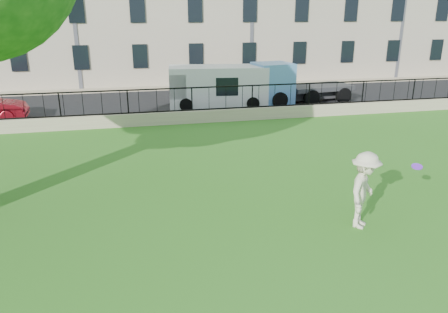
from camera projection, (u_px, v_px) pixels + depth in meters
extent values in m
plane|color=#32761C|center=(272.00, 246.00, 10.11)|extent=(120.00, 120.00, 0.00)
cube|color=tan|center=(192.00, 117.00, 21.11)|extent=(50.00, 0.40, 0.60)
cube|color=black|center=(192.00, 110.00, 21.00)|extent=(50.00, 0.05, 0.06)
cube|color=black|center=(192.00, 88.00, 20.66)|extent=(50.00, 0.05, 0.06)
cube|color=black|center=(180.00, 103.00, 25.54)|extent=(60.00, 9.00, 0.01)
cube|color=tan|center=(171.00, 88.00, 30.33)|extent=(60.00, 1.40, 0.12)
imported|color=beige|center=(364.00, 190.00, 10.74)|extent=(1.40, 1.42, 1.96)
cylinder|color=#7D28E3|center=(417.00, 167.00, 11.03)|extent=(0.32, 0.32, 0.12)
cube|color=silver|center=(218.00, 87.00, 24.40)|extent=(5.59, 2.74, 2.26)
cube|color=#5E98DC|center=(301.00, 82.00, 25.42)|extent=(5.89, 2.73, 2.38)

